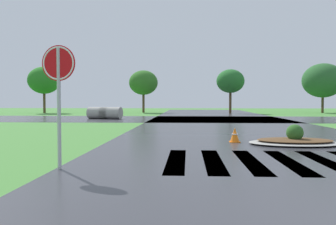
{
  "coord_description": "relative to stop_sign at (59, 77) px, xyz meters",
  "views": [
    {
      "loc": [
        -2.41,
        -3.31,
        1.49
      ],
      "look_at": [
        -3.38,
        13.24,
        0.89
      ],
      "focal_mm": 36.56,
      "sensor_mm": 36.0,
      "label": 1
    }
  ],
  "objects": [
    {
      "name": "traffic_cone",
      "position": [
        4.41,
        4.98,
        -1.73
      ],
      "size": [
        0.36,
        0.36,
        0.53
      ],
      "color": "orange",
      "rests_on": "ground"
    },
    {
      "name": "asphalt_roadway",
      "position": [
        5.17,
        6.15,
        -1.97
      ],
      "size": [
        10.55,
        80.0,
        0.01
      ],
      "primitive_type": "cube",
      "color": "#35353A",
      "rests_on": "ground"
    },
    {
      "name": "drainage_pipe_stack",
      "position": [
        -3.85,
        19.64,
        -1.5
      ],
      "size": [
        2.9,
        1.55,
        0.95
      ],
      "color": "#9E9B93",
      "rests_on": "ground"
    },
    {
      "name": "stop_sign",
      "position": [
        0.0,
        0.0,
        0.0
      ],
      "size": [
        0.76,
        0.14,
        2.66
      ],
      "rotation": [
        0.0,
        0.0,
        -0.13
      ],
      "color": "#B2B5BA",
      "rests_on": "ground"
    },
    {
      "name": "crosswalk_stripes",
      "position": [
        5.17,
        1.21,
        -1.97
      ],
      "size": [
        5.85,
        3.47,
        0.01
      ],
      "color": "white",
      "rests_on": "ground"
    },
    {
      "name": "asphalt_cross_road",
      "position": [
        5.17,
        19.85,
        -1.97
      ],
      "size": [
        90.0,
        9.5,
        0.01
      ],
      "primitive_type": "cube",
      "color": "#35353A",
      "rests_on": "ground"
    },
    {
      "name": "background_treeline",
      "position": [
        5.95,
        32.87,
        1.74
      ],
      "size": [
        36.5,
        6.27,
        5.77
      ],
      "color": "#4C3823",
      "rests_on": "ground"
    },
    {
      "name": "median_island",
      "position": [
        6.34,
        4.48,
        -1.84
      ],
      "size": [
        3.04,
        1.89,
        0.68
      ],
      "color": "#9E9B93",
      "rests_on": "ground"
    }
  ]
}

